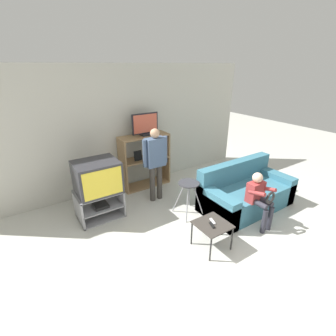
{
  "coord_description": "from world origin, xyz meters",
  "views": [
    {
      "loc": [
        -1.95,
        -1.49,
        2.57
      ],
      "look_at": [
        0.19,
        1.79,
        0.9
      ],
      "focal_mm": 26.0,
      "sensor_mm": 36.0,
      "label": 1
    }
  ],
  "objects_px": {
    "television_flat": "(145,125)",
    "couch": "(245,193)",
    "person_standing_adult": "(155,159)",
    "remote_control_black": "(212,225)",
    "television_main": "(97,177)",
    "remote_control_white": "(213,221)",
    "media_shelf": "(145,161)",
    "person_seated_child": "(259,196)",
    "tv_stand": "(99,204)",
    "folding_stool": "(189,188)",
    "snack_table": "(212,227)"
  },
  "relations": [
    {
      "from": "couch",
      "to": "person_standing_adult",
      "type": "height_order",
      "value": "person_standing_adult"
    },
    {
      "from": "couch",
      "to": "folding_stool",
      "type": "bearing_deg",
      "value": 160.28
    },
    {
      "from": "folding_stool",
      "to": "remote_control_white",
      "type": "xyz_separation_m",
      "value": [
        -0.22,
        -0.88,
        -0.11
      ]
    },
    {
      "from": "folding_stool",
      "to": "remote_control_black",
      "type": "bearing_deg",
      "value": -107.36
    },
    {
      "from": "media_shelf",
      "to": "television_flat",
      "type": "xyz_separation_m",
      "value": [
        0.04,
        -0.01,
        0.8
      ]
    },
    {
      "from": "remote_control_black",
      "to": "person_standing_adult",
      "type": "relative_size",
      "value": 0.1
    },
    {
      "from": "tv_stand",
      "to": "remote_control_black",
      "type": "distance_m",
      "value": 2.08
    },
    {
      "from": "remote_control_black",
      "to": "person_standing_adult",
      "type": "xyz_separation_m",
      "value": [
        0.07,
        1.72,
        0.47
      ]
    },
    {
      "from": "media_shelf",
      "to": "folding_stool",
      "type": "height_order",
      "value": "media_shelf"
    },
    {
      "from": "folding_stool",
      "to": "person_standing_adult",
      "type": "bearing_deg",
      "value": 106.07
    },
    {
      "from": "snack_table",
      "to": "tv_stand",
      "type": "bearing_deg",
      "value": 123.12
    },
    {
      "from": "television_flat",
      "to": "remote_control_black",
      "type": "distance_m",
      "value": 2.6
    },
    {
      "from": "snack_table",
      "to": "couch",
      "type": "xyz_separation_m",
      "value": [
        1.34,
        0.53,
        -0.08
      ]
    },
    {
      "from": "tv_stand",
      "to": "folding_stool",
      "type": "xyz_separation_m",
      "value": [
        1.39,
        -0.82,
        0.29
      ]
    },
    {
      "from": "media_shelf",
      "to": "remote_control_white",
      "type": "relative_size",
      "value": 8.19
    },
    {
      "from": "snack_table",
      "to": "person_seated_child",
      "type": "distance_m",
      "value": 1.05
    },
    {
      "from": "television_flat",
      "to": "tv_stand",
      "type": "bearing_deg",
      "value": -154.3
    },
    {
      "from": "television_main",
      "to": "person_standing_adult",
      "type": "height_order",
      "value": "person_standing_adult"
    },
    {
      "from": "remote_control_black",
      "to": "couch",
      "type": "relative_size",
      "value": 0.08
    },
    {
      "from": "remote_control_white",
      "to": "couch",
      "type": "relative_size",
      "value": 0.08
    },
    {
      "from": "tv_stand",
      "to": "remote_control_white",
      "type": "relative_size",
      "value": 5.36
    },
    {
      "from": "television_main",
      "to": "television_flat",
      "type": "xyz_separation_m",
      "value": [
        1.31,
        0.64,
        0.62
      ]
    },
    {
      "from": "tv_stand",
      "to": "folding_stool",
      "type": "distance_m",
      "value": 1.64
    },
    {
      "from": "remote_control_white",
      "to": "remote_control_black",
      "type": "bearing_deg",
      "value": -119.26
    },
    {
      "from": "media_shelf",
      "to": "person_standing_adult",
      "type": "xyz_separation_m",
      "value": [
        -0.12,
        -0.69,
        0.29
      ]
    },
    {
      "from": "remote_control_white",
      "to": "person_standing_adult",
      "type": "height_order",
      "value": "person_standing_adult"
    },
    {
      "from": "television_main",
      "to": "remote_control_white",
      "type": "bearing_deg",
      "value": -55.91
    },
    {
      "from": "remote_control_white",
      "to": "tv_stand",
      "type": "bearing_deg",
      "value": 142.15
    },
    {
      "from": "person_standing_adult",
      "to": "remote_control_black",
      "type": "bearing_deg",
      "value": -92.31
    },
    {
      "from": "person_seated_child",
      "to": "remote_control_white",
      "type": "bearing_deg",
      "value": 177.84
    },
    {
      "from": "tv_stand",
      "to": "television_main",
      "type": "distance_m",
      "value": 0.54
    },
    {
      "from": "television_flat",
      "to": "couch",
      "type": "xyz_separation_m",
      "value": [
        1.15,
        -1.85,
        -1.12
      ]
    },
    {
      "from": "television_flat",
      "to": "remote_control_white",
      "type": "xyz_separation_m",
      "value": [
        -0.16,
        -2.33,
        -0.97
      ]
    },
    {
      "from": "folding_stool",
      "to": "remote_control_white",
      "type": "distance_m",
      "value": 0.91
    },
    {
      "from": "television_main",
      "to": "person_seated_child",
      "type": "xyz_separation_m",
      "value": [
        2.14,
        -1.73,
        -0.21
      ]
    },
    {
      "from": "television_flat",
      "to": "couch",
      "type": "bearing_deg",
      "value": -58.2
    },
    {
      "from": "folding_stool",
      "to": "snack_table",
      "type": "xyz_separation_m",
      "value": [
        -0.26,
        -0.91,
        -0.16
      ]
    },
    {
      "from": "folding_stool",
      "to": "snack_table",
      "type": "distance_m",
      "value": 0.96
    },
    {
      "from": "snack_table",
      "to": "person_standing_adult",
      "type": "distance_m",
      "value": 1.77
    },
    {
      "from": "remote_control_black",
      "to": "person_standing_adult",
      "type": "height_order",
      "value": "person_standing_adult"
    },
    {
      "from": "television_flat",
      "to": "person_seated_child",
      "type": "distance_m",
      "value": 2.65
    },
    {
      "from": "tv_stand",
      "to": "snack_table",
      "type": "bearing_deg",
      "value": -56.88
    },
    {
      "from": "television_flat",
      "to": "person_standing_adult",
      "type": "xyz_separation_m",
      "value": [
        -0.16,
        -0.68,
        -0.51
      ]
    },
    {
      "from": "couch",
      "to": "tv_stand",
      "type": "bearing_deg",
      "value": 153.95
    },
    {
      "from": "media_shelf",
      "to": "remote_control_black",
      "type": "distance_m",
      "value": 2.42
    },
    {
      "from": "remote_control_black",
      "to": "remote_control_white",
      "type": "distance_m",
      "value": 0.09
    },
    {
      "from": "media_shelf",
      "to": "remote_control_white",
      "type": "distance_m",
      "value": 2.35
    },
    {
      "from": "television_main",
      "to": "folding_stool",
      "type": "bearing_deg",
      "value": -30.86
    },
    {
      "from": "folding_stool",
      "to": "tv_stand",
      "type": "bearing_deg",
      "value": 149.46
    },
    {
      "from": "tv_stand",
      "to": "remote_control_black",
      "type": "relative_size",
      "value": 5.36
    }
  ]
}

